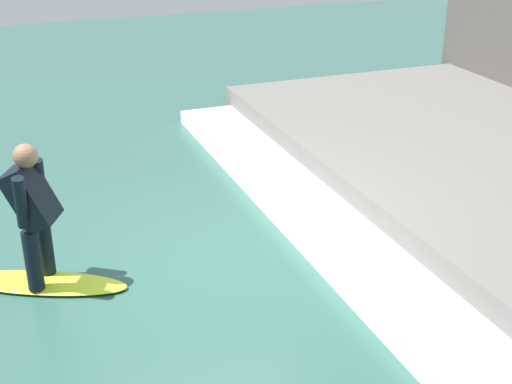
% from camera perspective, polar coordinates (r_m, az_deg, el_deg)
% --- Properties ---
extents(ground_plane, '(28.00, 28.00, 0.00)m').
position_cam_1_polar(ground_plane, '(7.46, -3.49, -5.47)').
color(ground_plane, '#2D564C').
extents(wave_foam_crest, '(0.86, 8.94, 0.19)m').
position_cam_1_polar(wave_foam_crest, '(7.87, 5.86, -3.08)').
color(wave_foam_crest, white).
rests_on(wave_foam_crest, ground_plane).
extents(surfboard_riding, '(1.69, 1.16, 0.06)m').
position_cam_1_polar(surfboard_riding, '(7.30, -16.66, -6.97)').
color(surfboard_riding, '#BFE02D').
rests_on(surfboard_riding, ground_plane).
extents(surfer_riding, '(0.58, 0.60, 1.41)m').
position_cam_1_polar(surfer_riding, '(6.94, -17.44, -1.22)').
color(surfer_riding, black).
rests_on(surfer_riding, surfboard_riding).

